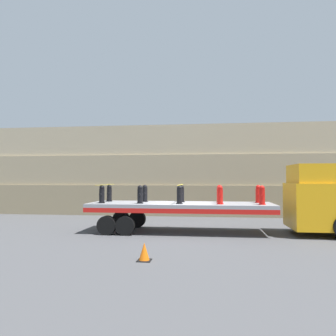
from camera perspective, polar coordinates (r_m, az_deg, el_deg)
name	(u,v)px	position (r m, az deg, el deg)	size (l,w,h in m)	color
ground_plane	(181,232)	(15.14, 2.21, -11.08)	(120.00, 120.00, 0.00)	#474749
rock_cliff	(190,170)	(22.65, 3.93, -0.43)	(60.00, 3.30, 6.00)	gray
truck_cab	(324,199)	(15.69, 25.55, -4.95)	(2.79, 2.62, 3.04)	orange
flatbed_trailer	(170,208)	(15.05, 0.28, -7.01)	(8.26, 2.61, 1.32)	gray
fire_hydrant_black_near_0	(102,194)	(15.15, -11.45, -4.52)	(0.30, 0.47, 0.82)	black
fire_hydrant_black_far_0	(109,193)	(16.20, -10.19, -4.35)	(0.30, 0.47, 0.82)	black
fire_hydrant_black_near_1	(140,195)	(14.68, -4.89, -4.63)	(0.30, 0.47, 0.82)	black
fire_hydrant_black_far_1	(145,193)	(15.76, -4.04, -4.45)	(0.30, 0.47, 0.82)	black
fire_hydrant_black_near_2	(179,195)	(14.41, 2.01, -4.69)	(0.30, 0.47, 0.82)	black
fire_hydrant_black_far_2	(182,194)	(15.51, 2.39, -4.49)	(0.30, 0.47, 0.82)	black
fire_hydrant_red_near_3	(220,195)	(14.35, 9.06, -4.68)	(0.30, 0.47, 0.82)	red
fire_hydrant_red_far_3	(219,194)	(15.46, 8.93, -4.48)	(0.30, 0.47, 0.82)	red
fire_hydrant_red_near_4	(262,195)	(14.52, 16.06, -4.59)	(0.30, 0.47, 0.82)	red
fire_hydrant_red_far_4	(258,194)	(15.61, 15.44, -4.41)	(0.30, 0.47, 0.82)	red
cargo_strap_rear	(106,185)	(15.66, -10.79, -2.87)	(0.05, 2.71, 0.01)	yellow
cargo_strap_middle	(181,185)	(14.94, 2.20, -2.95)	(0.05, 2.71, 0.01)	yellow
traffic_cone	(144,252)	(9.97, -4.15, -14.38)	(0.41, 0.41, 0.53)	black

